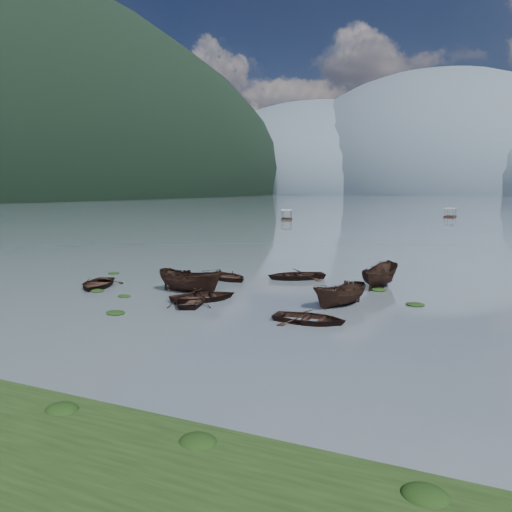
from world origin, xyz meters
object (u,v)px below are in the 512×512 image
at_px(rowboat_0, 97,287).
at_px(rowboat_3, 191,303).
at_px(pontoon_centre, 450,217).
at_px(pontoon_left, 287,220).

bearing_deg(rowboat_0, rowboat_3, -33.31).
bearing_deg(pontoon_centre, pontoon_left, -136.07).
height_order(rowboat_0, rowboat_3, rowboat_0).
height_order(rowboat_3, pontoon_left, pontoon_left).
distance_m(rowboat_0, pontoon_left, 86.38).
bearing_deg(rowboat_0, pontoon_left, 78.73).
xyz_separation_m(rowboat_3, pontoon_centre, (9.23, 114.56, 0.00)).
distance_m(rowboat_0, rowboat_3, 9.28).
relative_size(rowboat_3, pontoon_centre, 0.67).
xyz_separation_m(rowboat_3, pontoon_left, (-26.14, 86.40, 0.00)).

